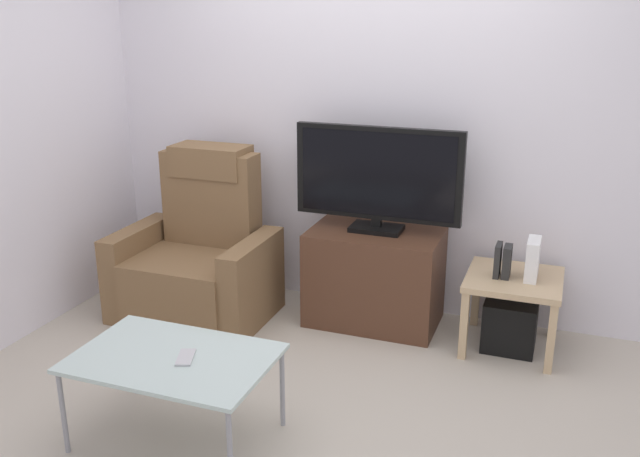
# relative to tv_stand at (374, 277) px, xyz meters

# --- Properties ---
(ground_plane) EXTENTS (6.40, 6.40, 0.00)m
(ground_plane) POSITION_rel_tv_stand_xyz_m (-0.11, -0.82, -0.31)
(ground_plane) COLOR #B2A899
(wall_back) EXTENTS (6.40, 0.06, 2.60)m
(wall_back) POSITION_rel_tv_stand_xyz_m (-0.11, 0.31, 0.99)
(wall_back) COLOR silver
(wall_back) RESTS_ON ground
(wall_side) EXTENTS (0.06, 4.48, 2.60)m
(wall_side) POSITION_rel_tv_stand_xyz_m (-1.99, -0.82, 0.99)
(wall_side) COLOR silver
(wall_side) RESTS_ON ground
(tv_stand) EXTENTS (0.82, 0.50, 0.61)m
(tv_stand) POSITION_rel_tv_stand_xyz_m (0.00, 0.00, 0.00)
(tv_stand) COLOR #4C2D1E
(tv_stand) RESTS_ON ground
(television) EXTENTS (1.04, 0.20, 0.65)m
(television) POSITION_rel_tv_stand_xyz_m (0.00, 0.02, 0.65)
(television) COLOR black
(television) RESTS_ON tv_stand
(recliner_armchair) EXTENTS (0.98, 0.78, 1.08)m
(recliner_armchair) POSITION_rel_tv_stand_xyz_m (-1.12, -0.24, 0.07)
(recliner_armchair) COLOR brown
(recliner_armchair) RESTS_ON ground
(side_table) EXTENTS (0.54, 0.54, 0.45)m
(side_table) POSITION_rel_tv_stand_xyz_m (0.86, -0.06, 0.07)
(side_table) COLOR tan
(side_table) RESTS_ON ground
(subwoofer_box) EXTENTS (0.30, 0.30, 0.30)m
(subwoofer_box) POSITION_rel_tv_stand_xyz_m (0.86, -0.06, -0.16)
(subwoofer_box) COLOR black
(subwoofer_box) RESTS_ON ground
(book_leftmost) EXTENTS (0.03, 0.13, 0.19)m
(book_leftmost) POSITION_rel_tv_stand_xyz_m (0.76, -0.08, 0.24)
(book_leftmost) COLOR #262626
(book_leftmost) RESTS_ON side_table
(book_middle) EXTENTS (0.04, 0.12, 0.19)m
(book_middle) POSITION_rel_tv_stand_xyz_m (0.81, -0.08, 0.24)
(book_middle) COLOR #262626
(book_middle) RESTS_ON side_table
(game_console) EXTENTS (0.07, 0.20, 0.23)m
(game_console) POSITION_rel_tv_stand_xyz_m (0.95, -0.05, 0.26)
(game_console) COLOR white
(game_console) RESTS_ON side_table
(coffee_table) EXTENTS (0.90, 0.60, 0.43)m
(coffee_table) POSITION_rel_tv_stand_xyz_m (-0.51, -1.54, 0.10)
(coffee_table) COLOR #B2C6C1
(coffee_table) RESTS_ON ground
(cell_phone) EXTENTS (0.12, 0.16, 0.01)m
(cell_phone) POSITION_rel_tv_stand_xyz_m (-0.44, -1.54, 0.13)
(cell_phone) COLOR #B7B7BC
(cell_phone) RESTS_ON coffee_table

